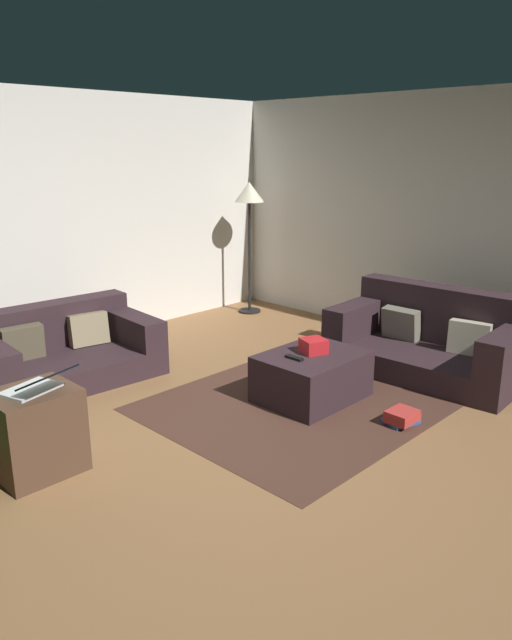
# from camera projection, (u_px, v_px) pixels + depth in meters

# --- Properties ---
(ground_plane) EXTENTS (6.40, 6.40, 0.00)m
(ground_plane) POSITION_uv_depth(u_px,v_px,m) (257.00, 449.00, 4.24)
(ground_plane) COLOR brown
(rear_partition) EXTENTS (6.40, 0.12, 2.60)m
(rear_partition) POSITION_uv_depth(u_px,v_px,m) (31.00, 224.00, 5.99)
(rear_partition) COLOR silver
(rear_partition) RESTS_ON ground_plane
(corner_partition) EXTENTS (0.12, 6.40, 2.60)m
(corner_partition) POSITION_uv_depth(u_px,v_px,m) (476.00, 224.00, 6.04)
(corner_partition) COLOR silver
(corner_partition) RESTS_ON ground_plane
(couch_left) EXTENTS (1.64, 1.07, 0.64)m
(couch_left) POSITION_uv_depth(u_px,v_px,m) (61.00, 351.00, 5.50)
(couch_left) COLOR #2D1E23
(couch_left) RESTS_ON ground_plane
(couch_right) EXTENTS (1.01, 1.76, 0.77)m
(couch_right) POSITION_uv_depth(u_px,v_px,m) (431.00, 341.00, 5.65)
(couch_right) COLOR #2D1E23
(couch_right) RESTS_ON ground_plane
(ottoman) EXTENTS (0.85, 0.66, 0.39)m
(ottoman) POSITION_uv_depth(u_px,v_px,m) (312.00, 376.00, 5.05)
(ottoman) COLOR #2D1E23
(ottoman) RESTS_ON ground_plane
(gift_box) EXTENTS (0.25, 0.24, 0.12)m
(gift_box) POSITION_uv_depth(u_px,v_px,m) (314.00, 346.00, 5.01)
(gift_box) COLOR red
(gift_box) RESTS_ON ottoman
(tv_remote) EXTENTS (0.05, 0.16, 0.02)m
(tv_remote) POSITION_uv_depth(u_px,v_px,m) (294.00, 358.00, 4.87)
(tv_remote) COLOR black
(tv_remote) RESTS_ON ottoman
(side_table) EXTENTS (0.52, 0.44, 0.57)m
(side_table) POSITION_uv_depth(u_px,v_px,m) (35.00, 432.00, 3.88)
(side_table) COLOR #4C3323
(side_table) RESTS_ON ground_plane
(laptop) EXTENTS (0.42, 0.46, 0.18)m
(laptop) POSITION_uv_depth(u_px,v_px,m) (37.00, 385.00, 3.76)
(laptop) COLOR silver
(laptop) RESTS_ON side_table
(book_stack) EXTENTS (0.29, 0.25, 0.12)m
(book_stack) POSITION_uv_depth(u_px,v_px,m) (402.00, 417.00, 4.61)
(book_stack) COLOR #2D5193
(book_stack) RESTS_ON ground_plane
(corner_lamp) EXTENTS (0.36, 0.36, 1.63)m
(corner_lamp) POSITION_uv_depth(u_px,v_px,m) (249.00, 202.00, 7.38)
(corner_lamp) COLOR black
(corner_lamp) RESTS_ON ground_plane
(area_rug) EXTENTS (2.60, 2.00, 0.01)m
(area_rug) POSITION_uv_depth(u_px,v_px,m) (311.00, 398.00, 5.10)
(area_rug) COLOR #452A20
(area_rug) RESTS_ON ground_plane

